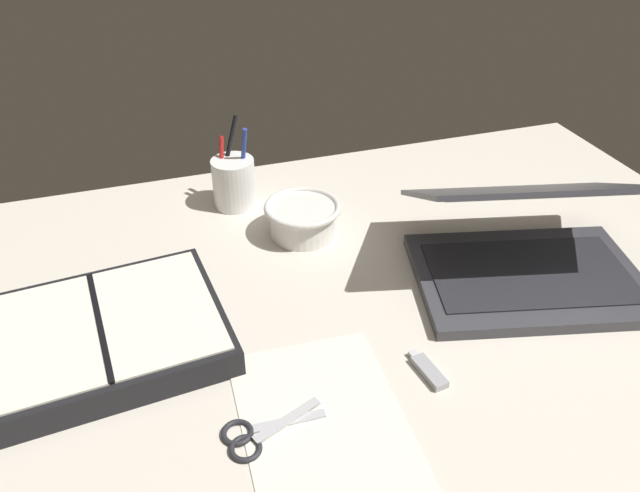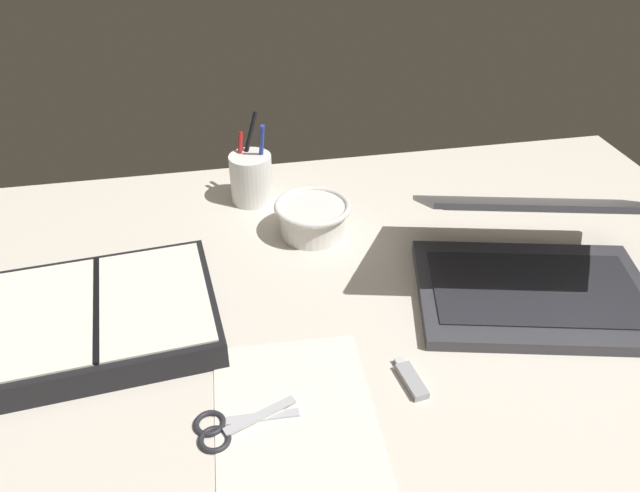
# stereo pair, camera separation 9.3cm
# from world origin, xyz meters

# --- Properties ---
(desk_top) EXTENTS (1.40, 1.00, 0.02)m
(desk_top) POSITION_xyz_m (0.00, 0.00, 0.01)
(desk_top) COLOR beige
(desk_top) RESTS_ON ground
(laptop) EXTENTS (0.40, 0.37, 0.19)m
(laptop) POSITION_xyz_m (0.28, 0.01, 0.07)
(laptop) COLOR #38383D
(laptop) RESTS_ON desk_top
(bowl) EXTENTS (0.13, 0.13, 0.06)m
(bowl) POSITION_xyz_m (-0.02, 0.22, 0.05)
(bowl) COLOR silver
(bowl) RESTS_ON desk_top
(pen_cup) EXTENTS (0.08, 0.08, 0.17)m
(pen_cup) POSITION_xyz_m (-0.11, 0.36, 0.07)
(pen_cup) COLOR white
(pen_cup) RESTS_ON desk_top
(planner) EXTENTS (0.34, 0.28, 0.04)m
(planner) POSITION_xyz_m (-0.35, 0.04, 0.04)
(planner) COLOR black
(planner) RESTS_ON desk_top
(scissors) EXTENTS (0.13, 0.07, 0.01)m
(scissors) POSITION_xyz_m (-0.20, -0.17, 0.02)
(scissors) COLOR #B7B7BC
(scissors) RESTS_ON desk_top
(paper_sheet_front) EXTENTS (0.20, 0.29, 0.00)m
(paper_sheet_front) POSITION_xyz_m (-0.11, -0.18, 0.02)
(paper_sheet_front) COLOR silver
(paper_sheet_front) RESTS_ON desk_top
(usb_drive) EXTENTS (0.03, 0.07, 0.01)m
(usb_drive) POSITION_xyz_m (0.04, -0.14, 0.02)
(usb_drive) COLOR #99999E
(usb_drive) RESTS_ON desk_top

